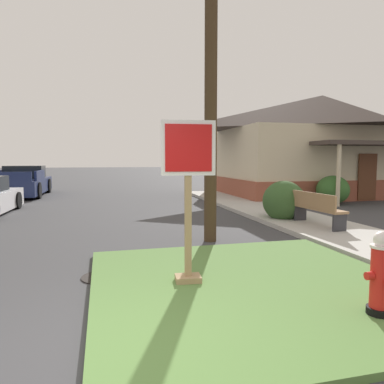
# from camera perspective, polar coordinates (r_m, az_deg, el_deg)

# --- Properties ---
(ground_plane) EXTENTS (160.00, 160.00, 0.00)m
(ground_plane) POSITION_cam_1_polar(r_m,az_deg,el_deg) (3.54, -15.55, -25.75)
(ground_plane) COLOR #3D3D3F
(grass_corner_patch) EXTENTS (4.45, 4.52, 0.08)m
(grass_corner_patch) POSITION_cam_1_polar(r_m,az_deg,el_deg) (5.33, 9.61, -14.30)
(grass_corner_patch) COLOR #567F3D
(grass_corner_patch) RESTS_ON ground
(sidewalk_strip) EXTENTS (2.20, 18.50, 0.12)m
(sidewalk_strip) POSITION_cam_1_polar(r_m,az_deg,el_deg) (10.85, 16.38, -4.29)
(sidewalk_strip) COLOR #B2AFA8
(sidewalk_strip) RESTS_ON ground
(fire_hydrant) EXTENTS (0.38, 0.34, 0.94)m
(fire_hydrant) POSITION_cam_1_polar(r_m,az_deg,el_deg) (4.61, 27.74, -11.61)
(fire_hydrant) COLOR black
(fire_hydrant) RESTS_ON grass_corner_patch
(stop_sign) EXTENTS (0.75, 0.31, 2.26)m
(stop_sign) POSITION_cam_1_polar(r_m,az_deg,el_deg) (5.02, -0.61, -1.82)
(stop_sign) COLOR #A3845B
(stop_sign) RESTS_ON grass_corner_patch
(manhole_cover) EXTENTS (0.70, 0.70, 0.02)m
(manhole_cover) POSITION_cam_1_polar(r_m,az_deg,el_deg) (5.86, -13.67, -12.89)
(manhole_cover) COLOR black
(manhole_cover) RESTS_ON ground
(pickup_truck_navy) EXTENTS (2.21, 5.30, 1.48)m
(pickup_truck_navy) POSITION_cam_1_polar(r_m,az_deg,el_deg) (19.73, -25.24, 1.24)
(pickup_truck_navy) COLOR #19234C
(pickup_truck_navy) RESTS_ON ground
(street_bench) EXTENTS (0.48, 1.78, 0.85)m
(street_bench) POSITION_cam_1_polar(r_m,az_deg,el_deg) (9.72, 19.09, -2.27)
(street_bench) COLOR #93704C
(street_bench) RESTS_ON sidewalk_strip
(utility_pole) EXTENTS (1.58, 0.27, 9.17)m
(utility_pole) POSITION_cam_1_polar(r_m,az_deg,el_deg) (8.43, 3.05, 25.94)
(utility_pole) COLOR #42301E
(utility_pole) RESTS_ON ground
(corner_house) EXTENTS (10.89, 8.44, 5.09)m
(corner_house) POSITION_cam_1_polar(r_m,az_deg,el_deg) (20.04, 19.79, 7.19)
(corner_house) COLOR brown
(corner_house) RESTS_ON ground
(shrub_near_porch) EXTENTS (1.29, 1.29, 1.16)m
(shrub_near_porch) POSITION_cam_1_polar(r_m,az_deg,el_deg) (15.61, 21.38, 0.32)
(shrub_near_porch) COLOR #36662C
(shrub_near_porch) RESTS_ON ground
(shrub_by_curb) EXTENTS (1.22, 1.22, 1.19)m
(shrub_by_curb) POSITION_cam_1_polar(r_m,az_deg,el_deg) (10.81, 14.33, -1.41)
(shrub_by_curb) COLOR #36572A
(shrub_by_curb) RESTS_ON ground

